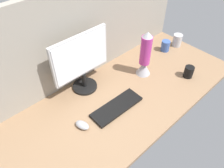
% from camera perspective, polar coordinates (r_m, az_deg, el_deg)
% --- Properties ---
extents(ground_plane, '(1.80, 0.80, 0.03)m').
position_cam_1_polar(ground_plane, '(1.60, 3.00, -2.97)').
color(ground_plane, '#8C6B4C').
extents(cubicle_wall_back, '(1.80, 0.05, 0.69)m').
position_cam_1_polar(cubicle_wall_back, '(1.59, -6.34, 13.30)').
color(cubicle_wall_back, gray).
rests_on(cubicle_wall_back, ground_plane).
extents(monitor, '(0.44, 0.18, 0.44)m').
position_cam_1_polar(monitor, '(1.49, -7.95, 5.99)').
color(monitor, black).
rests_on(monitor, ground_plane).
extents(keyboard, '(0.37, 0.14, 0.02)m').
position_cam_1_polar(keyboard, '(1.49, 1.23, -5.97)').
color(keyboard, black).
rests_on(keyboard, ground_plane).
extents(mouse, '(0.08, 0.11, 0.03)m').
position_cam_1_polar(mouse, '(1.40, -7.73, -10.53)').
color(mouse, '#99999E').
rests_on(mouse, ground_plane).
extents(mug_black_travel, '(0.07, 0.07, 0.09)m').
position_cam_1_polar(mug_black_travel, '(1.79, 19.31, 3.01)').
color(mug_black_travel, black).
rests_on(mug_black_travel, ground_plane).
extents(mug_steel, '(0.08, 0.08, 0.11)m').
position_cam_1_polar(mug_steel, '(2.12, 16.58, 10.85)').
color(mug_steel, '#B2B2B7').
rests_on(mug_steel, ground_plane).
extents(mug_ceramic_blue, '(0.11, 0.07, 0.10)m').
position_cam_1_polar(mug_ceramic_blue, '(2.03, 13.74, 9.65)').
color(mug_ceramic_blue, '#38569E').
rests_on(mug_ceramic_blue, ground_plane).
extents(lava_lamp, '(0.11, 0.11, 0.37)m').
position_cam_1_polar(lava_lamp, '(1.67, 8.53, 6.90)').
color(lava_lamp, '#A5A5AD').
rests_on(lava_lamp, ground_plane).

